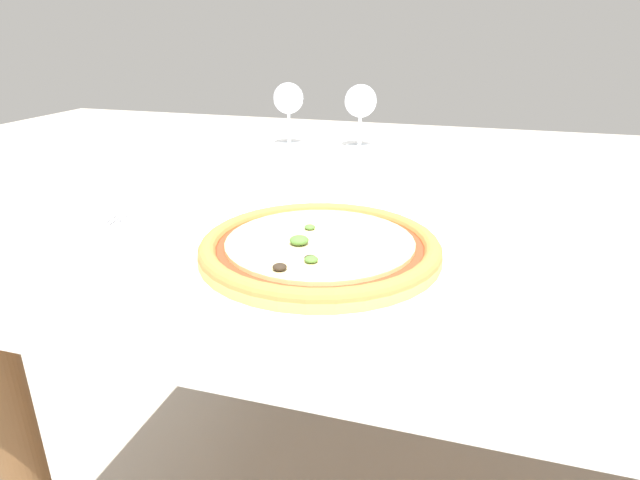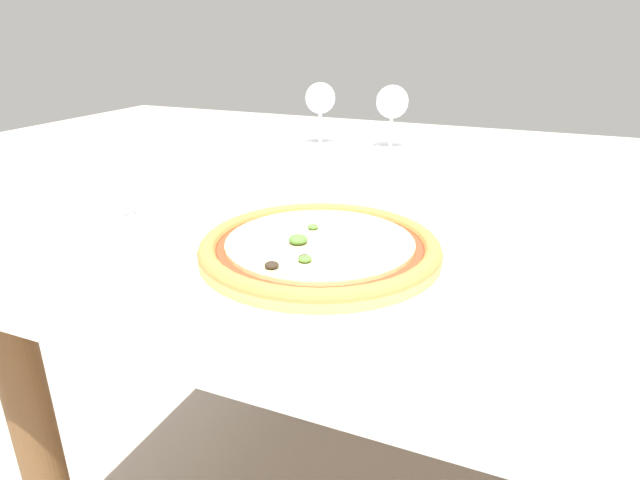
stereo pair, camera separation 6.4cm
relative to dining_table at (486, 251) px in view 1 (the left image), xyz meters
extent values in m
cube|color=brown|center=(0.00, 0.00, 0.05)|extent=(1.29, 0.98, 0.04)
cube|color=white|center=(0.00, 0.00, 0.07)|extent=(1.39, 1.08, 0.01)
cylinder|color=brown|center=(-0.58, 0.43, -0.30)|extent=(0.06, 0.06, 0.68)
cylinder|color=white|center=(-0.20, -0.28, 0.08)|extent=(0.32, 0.32, 0.01)
cylinder|color=tan|center=(-0.20, -0.28, 0.09)|extent=(0.29, 0.29, 0.01)
torus|color=#B27538|center=(-0.20, -0.28, 0.10)|extent=(0.29, 0.29, 0.02)
cylinder|color=#BC381E|center=(-0.20, -0.28, 0.10)|extent=(0.25, 0.25, 0.00)
cylinder|color=beige|center=(-0.20, -0.28, 0.10)|extent=(0.23, 0.23, 0.00)
ellipsoid|color=#2D2319|center=(-0.19, -0.34, 0.11)|extent=(0.01, 0.01, 0.01)
ellipsoid|color=#4C7A33|center=(-0.22, -0.30, 0.11)|extent=(0.02, 0.02, 0.01)
ellipsoid|color=#4C7A33|center=(-0.19, -0.35, 0.11)|extent=(0.02, 0.02, 0.01)
ellipsoid|color=#2D2319|center=(-0.22, -0.37, 0.11)|extent=(0.02, 0.02, 0.01)
ellipsoid|color=#4C7A33|center=(-0.22, -0.25, 0.11)|extent=(0.01, 0.01, 0.01)
cube|color=silver|center=(-0.51, -0.32, 0.08)|extent=(0.04, 0.11, 0.00)
cube|color=silver|center=(-0.52, -0.26, 0.08)|extent=(0.03, 0.02, 0.00)
cube|color=silver|center=(-0.54, -0.23, 0.08)|extent=(0.01, 0.04, 0.00)
cube|color=silver|center=(-0.53, -0.23, 0.08)|extent=(0.01, 0.04, 0.00)
cube|color=silver|center=(-0.52, -0.23, 0.08)|extent=(0.01, 0.04, 0.00)
cube|color=silver|center=(-0.51, -0.23, 0.08)|extent=(0.01, 0.04, 0.00)
cylinder|color=silver|center=(-0.30, 0.39, 0.08)|extent=(0.06, 0.06, 0.00)
cylinder|color=silver|center=(-0.30, 0.39, 0.12)|extent=(0.01, 0.01, 0.07)
sphere|color=silver|center=(-0.30, 0.39, 0.18)|extent=(0.07, 0.07, 0.07)
cylinder|color=silver|center=(-0.47, 0.36, 0.08)|extent=(0.07, 0.07, 0.00)
cylinder|color=silver|center=(-0.47, 0.36, 0.12)|extent=(0.01, 0.01, 0.08)
sphere|color=silver|center=(-0.47, 0.36, 0.19)|extent=(0.07, 0.07, 0.07)
camera|label=1|loc=(-0.03, -0.85, 0.34)|focal=30.00mm
camera|label=2|loc=(0.03, -0.83, 0.34)|focal=30.00mm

